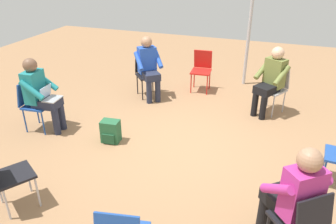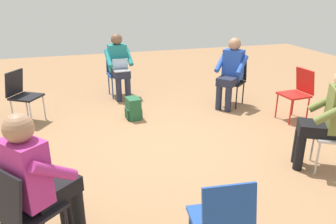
{
  "view_description": "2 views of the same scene",
  "coord_description": "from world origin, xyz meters",
  "px_view_note": "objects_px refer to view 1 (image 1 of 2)",
  "views": [
    {
      "loc": [
        1.26,
        -4.14,
        2.74
      ],
      "look_at": [
        -0.16,
        -0.11,
        0.61
      ],
      "focal_mm": 35.0,
      "sensor_mm": 36.0,
      "label": 1
    },
    {
      "loc": [
        3.97,
        -1.16,
        2.07
      ],
      "look_at": [
        0.1,
        0.01,
        0.52
      ],
      "focal_mm": 35.0,
      "sensor_mm": 36.0,
      "label": 2
    }
  ],
  "objects_px": {
    "person_in_blue": "(149,65)",
    "person_in_magenta": "(294,193)",
    "chair_northeast": "(275,86)",
    "person_in_olive": "(271,78)",
    "chair_northwest": "(146,72)",
    "backpack_near_laptop_user": "(111,132)",
    "chair_north": "(202,68)",
    "chair_southeast": "(302,222)",
    "person_with_laptop": "(40,92)",
    "chair_southwest": "(6,173)",
    "chair_west": "(33,102)"
  },
  "relations": [
    {
      "from": "backpack_near_laptop_user",
      "to": "chair_southeast",
      "type": "bearing_deg",
      "value": -26.66
    },
    {
      "from": "chair_north",
      "to": "person_with_laptop",
      "type": "xyz_separation_m",
      "value": [
        -2.02,
        -2.58,
        0.2
      ]
    },
    {
      "from": "person_with_laptop",
      "to": "person_in_blue",
      "type": "relative_size",
      "value": 1.0
    },
    {
      "from": "chair_southeast",
      "to": "backpack_near_laptop_user",
      "type": "xyz_separation_m",
      "value": [
        -2.75,
        1.38,
        -0.34
      ]
    },
    {
      "from": "person_in_magenta",
      "to": "backpack_near_laptop_user",
      "type": "height_order",
      "value": "person_in_magenta"
    },
    {
      "from": "chair_north",
      "to": "chair_southwest",
      "type": "height_order",
      "value": "same"
    },
    {
      "from": "chair_west",
      "to": "backpack_near_laptop_user",
      "type": "height_order",
      "value": "chair_west"
    },
    {
      "from": "chair_southeast",
      "to": "person_in_olive",
      "type": "xyz_separation_m",
      "value": [
        -0.51,
        3.23,
        0.2
      ]
    },
    {
      "from": "chair_north",
      "to": "person_in_magenta",
      "type": "relative_size",
      "value": 0.69
    },
    {
      "from": "chair_northeast",
      "to": "chair_northwest",
      "type": "bearing_deg",
      "value": 32.22
    },
    {
      "from": "chair_southeast",
      "to": "chair_northwest",
      "type": "height_order",
      "value": "same"
    },
    {
      "from": "chair_southeast",
      "to": "person_in_magenta",
      "type": "height_order",
      "value": "person_in_magenta"
    },
    {
      "from": "person_in_blue",
      "to": "chair_west",
      "type": "bearing_deg",
      "value": 13.61
    },
    {
      "from": "person_in_blue",
      "to": "person_in_magenta",
      "type": "distance_m",
      "value": 4.1
    },
    {
      "from": "chair_north",
      "to": "backpack_near_laptop_user",
      "type": "bearing_deg",
      "value": 68.4
    },
    {
      "from": "person_with_laptop",
      "to": "person_in_olive",
      "type": "xyz_separation_m",
      "value": [
        3.45,
        1.88,
        0.0
      ]
    },
    {
      "from": "chair_northeast",
      "to": "chair_northwest",
      "type": "xyz_separation_m",
      "value": [
        -2.53,
        -0.07,
        0.0
      ]
    },
    {
      "from": "chair_southeast",
      "to": "person_in_magenta",
      "type": "relative_size",
      "value": 0.69
    },
    {
      "from": "chair_northwest",
      "to": "person_with_laptop",
      "type": "relative_size",
      "value": 0.69
    },
    {
      "from": "person_in_olive",
      "to": "chair_southwest",
      "type": "bearing_deg",
      "value": 84.44
    },
    {
      "from": "person_in_blue",
      "to": "person_with_laptop",
      "type": "bearing_deg",
      "value": 17.1
    },
    {
      "from": "person_with_laptop",
      "to": "person_in_magenta",
      "type": "distance_m",
      "value": 4.05
    },
    {
      "from": "chair_northwest",
      "to": "person_in_olive",
      "type": "relative_size",
      "value": 0.69
    },
    {
      "from": "person_in_olive",
      "to": "backpack_near_laptop_user",
      "type": "bearing_deg",
      "value": 70.19
    },
    {
      "from": "chair_northwest",
      "to": "chair_west",
      "type": "bearing_deg",
      "value": 17.66
    },
    {
      "from": "chair_southwest",
      "to": "person_in_magenta",
      "type": "relative_size",
      "value": 0.69
    },
    {
      "from": "person_with_laptop",
      "to": "person_in_olive",
      "type": "height_order",
      "value": "same"
    },
    {
      "from": "chair_north",
      "to": "chair_northeast",
      "type": "xyz_separation_m",
      "value": [
        1.52,
        -0.56,
        0.0
      ]
    },
    {
      "from": "person_in_blue",
      "to": "person_in_magenta",
      "type": "bearing_deg",
      "value": 90.53
    },
    {
      "from": "chair_southwest",
      "to": "backpack_near_laptop_user",
      "type": "relative_size",
      "value": 2.36
    },
    {
      "from": "chair_southeast",
      "to": "backpack_near_laptop_user",
      "type": "bearing_deg",
      "value": 114.1
    },
    {
      "from": "chair_southwest",
      "to": "chair_north",
      "type": "bearing_deg",
      "value": 107.04
    },
    {
      "from": "chair_southeast",
      "to": "person_with_laptop",
      "type": "height_order",
      "value": "person_with_laptop"
    },
    {
      "from": "chair_northwest",
      "to": "person_with_laptop",
      "type": "distance_m",
      "value": 2.21
    },
    {
      "from": "chair_northwest",
      "to": "person_in_magenta",
      "type": "bearing_deg",
      "value": 90.51
    },
    {
      "from": "chair_southeast",
      "to": "chair_west",
      "type": "distance_m",
      "value": 4.34
    },
    {
      "from": "person_in_blue",
      "to": "chair_southeast",
      "type": "bearing_deg",
      "value": 90.43
    },
    {
      "from": "chair_west",
      "to": "person_in_magenta",
      "type": "xyz_separation_m",
      "value": [
        4.03,
        -1.21,
        0.2
      ]
    },
    {
      "from": "chair_northeast",
      "to": "chair_west",
      "type": "xyz_separation_m",
      "value": [
        -3.71,
        -2.04,
        0.0
      ]
    },
    {
      "from": "chair_north",
      "to": "chair_northwest",
      "type": "xyz_separation_m",
      "value": [
        -1.01,
        -0.63,
        0.0
      ]
    },
    {
      "from": "chair_northeast",
      "to": "chair_southwest",
      "type": "distance_m",
      "value": 4.58
    },
    {
      "from": "person_in_blue",
      "to": "backpack_near_laptop_user",
      "type": "xyz_separation_m",
      "value": [
        0.09,
        -1.8,
        -0.54
      ]
    },
    {
      "from": "person_with_laptop",
      "to": "chair_southwest",
      "type": "bearing_deg",
      "value": 21.97
    },
    {
      "from": "person_in_magenta",
      "to": "person_in_olive",
      "type": "height_order",
      "value": "same"
    },
    {
      "from": "chair_northeast",
      "to": "person_in_blue",
      "type": "bearing_deg",
      "value": 35.25
    },
    {
      "from": "person_with_laptop",
      "to": "person_in_magenta",
      "type": "height_order",
      "value": "same"
    },
    {
      "from": "person_in_olive",
      "to": "chair_north",
      "type": "bearing_deg",
      "value": 4.5
    },
    {
      "from": "chair_northeast",
      "to": "chair_southwest",
      "type": "xyz_separation_m",
      "value": [
        -2.69,
        -3.7,
        0.0
      ]
    },
    {
      "from": "chair_north",
      "to": "chair_west",
      "type": "relative_size",
      "value": 1.0
    },
    {
      "from": "chair_northeast",
      "to": "person_in_olive",
      "type": "xyz_separation_m",
      "value": [
        -0.08,
        -0.14,
        0.2
      ]
    }
  ]
}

